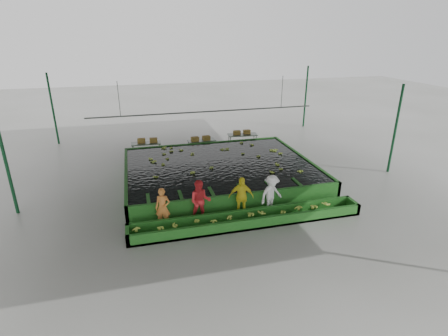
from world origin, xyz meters
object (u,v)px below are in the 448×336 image
object	(u,v)px
packing_table_mid	(202,146)
packing_table_right	(242,141)
flotation_tank	(219,171)
worker_c	(241,197)
box_stack_mid	(201,141)
box_stack_right	(242,134)
worker_a	(163,208)
sorting_trough	(249,219)
worker_b	(200,201)
worker_d	(271,194)
packing_table_left	(146,149)
box_stack_left	(148,142)

from	to	relation	value
packing_table_mid	packing_table_right	distance (m)	3.01
flotation_tank	worker_c	size ratio (longest dim) A/B	5.43
packing_table_mid	box_stack_mid	distance (m)	0.43
worker_c	packing_table_mid	world-z (taller)	worker_c
worker_c	box_stack_right	distance (m)	9.95
worker_c	box_stack_right	xyz separation A→B (m)	(3.02, 9.48, -0.00)
worker_a	box_stack_right	size ratio (longest dim) A/B	1.42
sorting_trough	worker_b	world-z (taller)	worker_b
flotation_tank	box_stack_right	world-z (taller)	box_stack_right
worker_d	packing_table_left	size ratio (longest dim) A/B	0.95
box_stack_left	packing_table_mid	bearing A→B (deg)	-5.74
packing_table_left	packing_table_right	bearing A→B (deg)	1.09
worker_a	worker_b	size ratio (longest dim) A/B	0.91
flotation_tank	packing_table_left	size ratio (longest dim) A/B	5.35
sorting_trough	worker_c	bearing A→B (deg)	97.23
packing_table_left	packing_table_right	xyz separation A→B (m)	(6.60, 0.13, 0.03)
worker_b	box_stack_right	distance (m)	10.63
worker_c	packing_table_mid	size ratio (longest dim) A/B	1.01
worker_a	worker_c	bearing A→B (deg)	16.74
sorting_trough	packing_table_mid	world-z (taller)	packing_table_mid
flotation_tank	worker_c	world-z (taller)	worker_c
packing_table_left	box_stack_right	world-z (taller)	box_stack_right
packing_table_left	packing_table_right	size ratio (longest dim) A/B	0.93
box_stack_left	worker_b	bearing A→B (deg)	-79.93
flotation_tank	packing_table_right	size ratio (longest dim) A/B	4.97
flotation_tank	sorting_trough	distance (m)	5.10
packing_table_left	packing_table_mid	bearing A→B (deg)	-4.39
box_stack_mid	packing_table_left	bearing A→B (deg)	174.61
packing_table_mid	packing_table_left	bearing A→B (deg)	175.61
box_stack_left	packing_table_left	bearing A→B (deg)	-145.71
worker_d	worker_b	bearing A→B (deg)	159.11
worker_c	packing_table_right	world-z (taller)	worker_c
worker_c	packing_table_left	distance (m)	9.94
flotation_tank	packing_table_right	world-z (taller)	packing_table_right
flotation_tank	worker_c	distance (m)	4.33
packing_table_left	box_stack_right	xyz separation A→B (m)	(6.58, 0.21, 0.49)
sorting_trough	packing_table_left	bearing A→B (deg)	110.00
worker_d	box_stack_left	xyz separation A→B (m)	(-4.86, 9.34, -0.04)
worker_c	box_stack_left	xyz separation A→B (m)	(-3.45, 9.34, -0.07)
flotation_tank	box_stack_left	xyz separation A→B (m)	(-3.56, 5.04, 0.40)
worker_a	worker_c	world-z (taller)	worker_c
worker_b	packing_table_mid	bearing A→B (deg)	90.10
worker_b	worker_a	bearing A→B (deg)	-168.27
worker_d	box_stack_mid	size ratio (longest dim) A/B	1.39
flotation_tank	sorting_trough	size ratio (longest dim) A/B	1.00
worker_d	flotation_tank	bearing A→B (deg)	85.94
worker_c	flotation_tank	bearing A→B (deg)	101.98
worker_b	packing_table_left	size ratio (longest dim) A/B	1.00
sorting_trough	packing_table_left	size ratio (longest dim) A/B	5.35
worker_d	box_stack_left	bearing A→B (deg)	96.57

